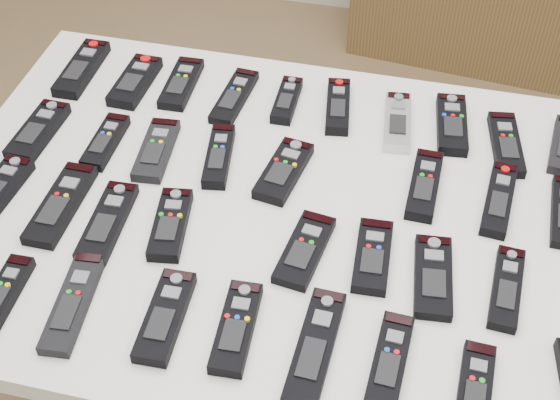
% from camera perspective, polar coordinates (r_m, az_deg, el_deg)
% --- Properties ---
extents(table, '(1.25, 0.88, 0.78)m').
position_cam_1_polar(table, '(1.44, 0.00, -2.19)').
color(table, white).
rests_on(table, ground).
extents(remote_0, '(0.06, 0.19, 0.02)m').
position_cam_1_polar(remote_0, '(1.75, -14.30, 9.30)').
color(remote_0, black).
rests_on(remote_0, table).
extents(remote_1, '(0.07, 0.17, 0.02)m').
position_cam_1_polar(remote_1, '(1.69, -10.56, 8.53)').
color(remote_1, black).
rests_on(remote_1, table).
extents(remote_2, '(0.06, 0.17, 0.02)m').
position_cam_1_polar(remote_2, '(1.67, -7.23, 8.45)').
color(remote_2, black).
rests_on(remote_2, table).
extents(remote_3, '(0.06, 0.18, 0.02)m').
position_cam_1_polar(remote_3, '(1.63, -3.36, 7.55)').
color(remote_3, black).
rests_on(remote_3, table).
extents(remote_4, '(0.04, 0.14, 0.02)m').
position_cam_1_polar(remote_4, '(1.61, 0.50, 7.30)').
color(remote_4, black).
rests_on(remote_4, table).
extents(remote_5, '(0.07, 0.17, 0.02)m').
position_cam_1_polar(remote_5, '(1.60, 4.26, 6.85)').
color(remote_5, black).
rests_on(remote_5, table).
extents(remote_6, '(0.07, 0.17, 0.02)m').
position_cam_1_polar(remote_6, '(1.57, 8.58, 5.65)').
color(remote_6, '#B7B7BC').
rests_on(remote_6, table).
extents(remote_7, '(0.07, 0.17, 0.02)m').
position_cam_1_polar(remote_7, '(1.59, 12.45, 5.42)').
color(remote_7, black).
rests_on(remote_7, table).
extents(remote_8, '(0.08, 0.18, 0.02)m').
position_cam_1_polar(remote_8, '(1.57, 16.20, 3.95)').
color(remote_8, black).
rests_on(remote_8, table).
extents(remote_10, '(0.06, 0.17, 0.02)m').
position_cam_1_polar(remote_10, '(1.61, -17.28, 4.84)').
color(remote_10, black).
rests_on(remote_10, table).
extents(remote_11, '(0.05, 0.15, 0.02)m').
position_cam_1_polar(remote_11, '(1.55, -12.64, 4.19)').
color(remote_11, black).
rests_on(remote_11, table).
extents(remote_12, '(0.07, 0.17, 0.02)m').
position_cam_1_polar(remote_12, '(1.51, -9.03, 3.64)').
color(remote_12, black).
rests_on(remote_12, table).
extents(remote_13, '(0.07, 0.17, 0.02)m').
position_cam_1_polar(remote_13, '(1.48, -4.49, 3.22)').
color(remote_13, black).
rests_on(remote_13, table).
extents(remote_14, '(0.09, 0.17, 0.02)m').
position_cam_1_polar(remote_14, '(1.45, 0.27, 2.15)').
color(remote_14, black).
rests_on(remote_14, table).
extents(remote_15, '(0.05, 0.17, 0.02)m').
position_cam_1_polar(remote_15, '(1.45, 10.52, 1.09)').
color(remote_15, black).
rests_on(remote_15, table).
extents(remote_16, '(0.06, 0.18, 0.02)m').
position_cam_1_polar(remote_16, '(1.45, 15.72, 0.03)').
color(remote_16, black).
rests_on(remote_16, table).
extents(remote_18, '(0.06, 0.16, 0.02)m').
position_cam_1_polar(remote_18, '(1.50, -19.79, 0.83)').
color(remote_18, black).
rests_on(remote_18, table).
extents(remote_19, '(0.06, 0.20, 0.02)m').
position_cam_1_polar(remote_19, '(1.44, -15.74, -0.30)').
color(remote_19, black).
rests_on(remote_19, table).
extents(remote_20, '(0.06, 0.19, 0.02)m').
position_cam_1_polar(remote_20, '(1.39, -12.51, -1.57)').
color(remote_20, black).
rests_on(remote_20, table).
extents(remote_21, '(0.08, 0.16, 0.02)m').
position_cam_1_polar(remote_21, '(1.37, -8.02, -1.78)').
color(remote_21, black).
rests_on(remote_21, table).
extents(remote_22, '(0.08, 0.17, 0.02)m').
position_cam_1_polar(remote_22, '(1.32, 1.81, -3.66)').
color(remote_22, black).
rests_on(remote_22, table).
extents(remote_23, '(0.07, 0.16, 0.02)m').
position_cam_1_polar(remote_23, '(1.31, 6.79, -4.10)').
color(remote_23, black).
rests_on(remote_23, table).
extents(remote_24, '(0.08, 0.17, 0.02)m').
position_cam_1_polar(remote_24, '(1.30, 11.13, -5.53)').
color(remote_24, black).
rests_on(remote_24, table).
extents(remote_25, '(0.06, 0.17, 0.02)m').
position_cam_1_polar(remote_25, '(1.32, 16.24, -6.21)').
color(remote_25, black).
rests_on(remote_25, table).
extents(remote_28, '(0.05, 0.15, 0.02)m').
position_cam_1_polar(remote_28, '(1.33, -19.53, -6.46)').
color(remote_28, black).
rests_on(remote_28, table).
extents(remote_29, '(0.07, 0.20, 0.02)m').
position_cam_1_polar(remote_29, '(1.29, -14.90, -7.26)').
color(remote_29, black).
rests_on(remote_29, table).
extents(remote_30, '(0.06, 0.17, 0.02)m').
position_cam_1_polar(remote_30, '(1.24, -8.40, -8.42)').
color(remote_30, black).
rests_on(remote_30, table).
extents(remote_31, '(0.06, 0.17, 0.02)m').
position_cam_1_polar(remote_31, '(1.22, -3.21, -9.30)').
color(remote_31, black).
rests_on(remote_31, table).
extents(remote_32, '(0.06, 0.21, 0.02)m').
position_cam_1_polar(remote_32, '(1.20, 2.59, -10.68)').
color(remote_32, black).
rests_on(remote_32, table).
extents(remote_33, '(0.06, 0.17, 0.02)m').
position_cam_1_polar(remote_33, '(1.19, 8.03, -11.59)').
color(remote_33, black).
rests_on(remote_33, table).
extents(remote_34, '(0.05, 0.15, 0.02)m').
position_cam_1_polar(remote_34, '(1.19, 14.07, -13.28)').
color(remote_34, black).
rests_on(remote_34, table).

